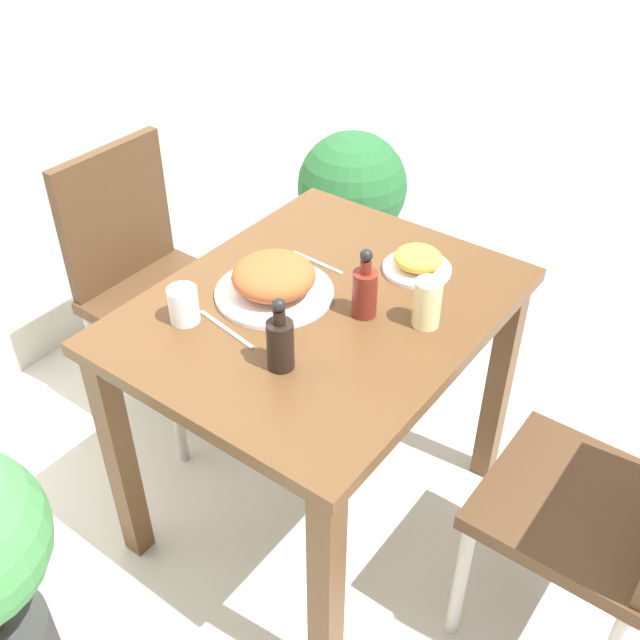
% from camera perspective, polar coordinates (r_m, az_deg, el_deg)
% --- Properties ---
extents(ground_plane, '(16.00, 16.00, 0.00)m').
position_cam_1_polar(ground_plane, '(2.35, 0.00, -13.90)').
color(ground_plane, beige).
extents(dining_table, '(0.95, 0.76, 0.76)m').
position_cam_1_polar(dining_table, '(1.90, 0.00, -1.83)').
color(dining_table, brown).
rests_on(dining_table, ground_plane).
extents(chair_near, '(0.42, 0.42, 0.91)m').
position_cam_1_polar(chair_near, '(1.81, 21.93, -12.86)').
color(chair_near, '#4C331E').
rests_on(chair_near, ground_plane).
extents(chair_far, '(0.42, 0.42, 0.91)m').
position_cam_1_polar(chair_far, '(2.42, -12.95, 3.45)').
color(chair_far, '#4C331E').
rests_on(chair_far, ground_plane).
extents(food_plate, '(0.29, 0.29, 0.10)m').
position_cam_1_polar(food_plate, '(1.83, -3.54, 3.10)').
color(food_plate, white).
rests_on(food_plate, dining_table).
extents(side_plate, '(0.18, 0.18, 0.07)m').
position_cam_1_polar(side_plate, '(1.94, 7.45, 4.45)').
color(side_plate, white).
rests_on(side_plate, dining_table).
extents(drink_cup, '(0.07, 0.07, 0.09)m').
position_cam_1_polar(drink_cup, '(1.77, -10.36, 1.14)').
color(drink_cup, white).
rests_on(drink_cup, dining_table).
extents(juice_glass, '(0.07, 0.07, 0.12)m').
position_cam_1_polar(juice_glass, '(1.74, 8.17, 1.28)').
color(juice_glass, beige).
rests_on(juice_glass, dining_table).
extents(sauce_bottle, '(0.06, 0.06, 0.18)m').
position_cam_1_polar(sauce_bottle, '(1.60, -3.05, -1.65)').
color(sauce_bottle, black).
rests_on(sauce_bottle, dining_table).
extents(condiment_bottle, '(0.06, 0.06, 0.18)m').
position_cam_1_polar(condiment_bottle, '(1.75, 3.43, 2.28)').
color(condiment_bottle, maroon).
rests_on(condiment_bottle, dining_table).
extents(fork_utensil, '(0.04, 0.19, 0.00)m').
position_cam_1_polar(fork_utensil, '(1.75, -7.17, -0.70)').
color(fork_utensil, silver).
rests_on(fork_utensil, dining_table).
extents(spoon_utensil, '(0.02, 0.16, 0.00)m').
position_cam_1_polar(spoon_utensil, '(1.97, -0.20, 4.40)').
color(spoon_utensil, silver).
rests_on(spoon_utensil, dining_table).
extents(potted_plant_right, '(0.40, 0.40, 0.76)m').
position_cam_1_polar(potted_plant_right, '(2.82, 2.43, 8.80)').
color(potted_plant_right, '#333333').
rests_on(potted_plant_right, ground_plane).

